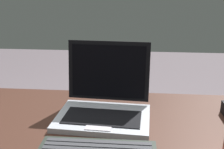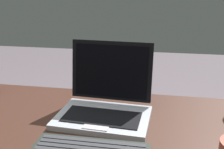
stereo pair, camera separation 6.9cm
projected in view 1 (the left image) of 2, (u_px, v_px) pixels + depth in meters
name	position (u px, v px, depth m)	size (l,w,h in m)	color
laptop_front	(105.00, 102.00, 0.89)	(0.31, 0.26, 0.24)	#AFB2BE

